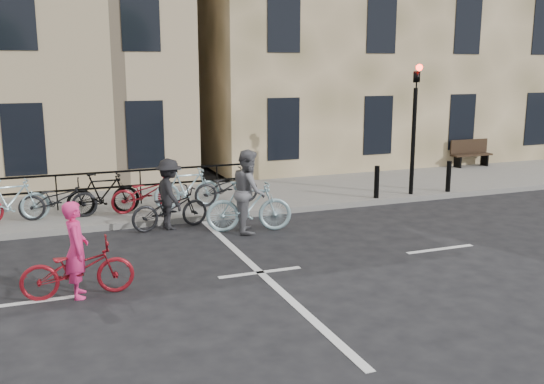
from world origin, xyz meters
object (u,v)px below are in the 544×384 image
object	(u,v)px
traffic_light	(415,113)
cyclist_dark	(170,201)
cyclist_pink	(77,264)
bench	(470,152)
cyclist_grey	(249,199)

from	to	relation	value
traffic_light	cyclist_dark	size ratio (longest dim) A/B	2.01
cyclist_pink	traffic_light	bearing A→B (deg)	-63.21
traffic_light	bench	bearing A→B (deg)	35.25
cyclist_grey	bench	bearing A→B (deg)	-50.28
cyclist_grey	cyclist_dark	xyz separation A→B (m)	(-1.64, 0.90, -0.12)
cyclist_pink	cyclist_grey	bearing A→B (deg)	-52.87
bench	cyclist_grey	size ratio (longest dim) A/B	0.78
traffic_light	cyclist_dark	distance (m)	7.35
traffic_light	bench	world-z (taller)	traffic_light
traffic_light	cyclist_pink	xyz separation A→B (m)	(-9.40, -4.34, -1.89)
bench	cyclist_grey	bearing A→B (deg)	-154.21
bench	cyclist_pink	world-z (taller)	cyclist_pink
cyclist_pink	cyclist_grey	xyz separation A→B (m)	(3.95, 2.78, 0.21)
cyclist_grey	cyclist_pink	bearing A→B (deg)	139.04
traffic_light	cyclist_grey	xyz separation A→B (m)	(-5.45, -1.56, -1.68)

